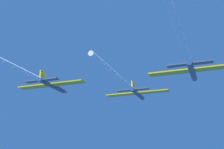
{
  "coord_description": "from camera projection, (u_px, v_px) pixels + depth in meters",
  "views": [
    {
      "loc": [
        25.04,
        -90.42,
        -23.42
      ],
      "look_at": [
        0.43,
        -24.22,
        -0.05
      ],
      "focal_mm": 46.26,
      "sensor_mm": 36.0,
      "label": 1
    }
  ],
  "objects": [
    {
      "name": "jet_right_wing",
      "position": [
        186.0,
        53.0,
        59.87
      ],
      "size": [
        21.13,
        50.77,
        3.5
      ],
      "color": "#4C5660"
    },
    {
      "name": "jet_left_wing",
      "position": [
        30.0,
        74.0,
        74.96
      ],
      "size": [
        21.13,
        48.35,
        3.5
      ],
      "color": "#4C5660"
    },
    {
      "name": "jet_lead",
      "position": [
        128.0,
        86.0,
        87.29
      ],
      "size": [
        21.13,
        47.12,
        3.5
      ],
      "color": "#4C5660"
    }
  ]
}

